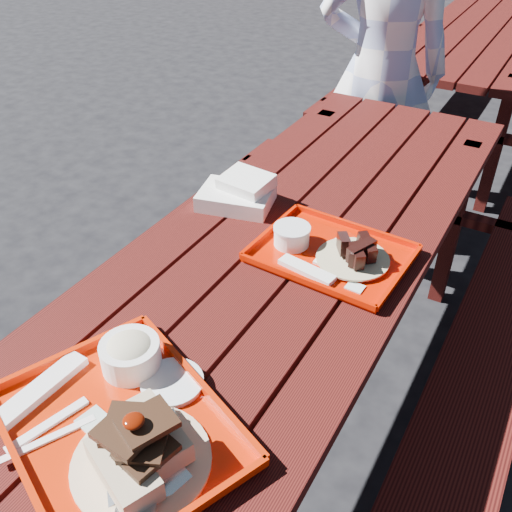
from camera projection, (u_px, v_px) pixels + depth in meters
name	position (u px, v px, depth m)	size (l,w,h in m)	color
ground	(277.00, 421.00, 2.02)	(60.00, 60.00, 0.00)	black
picnic_table_near	(281.00, 301.00, 1.69)	(1.41, 2.40, 0.75)	#49120E
picnic_table_far	(485.00, 55.00, 3.66)	(1.41, 2.40, 0.75)	#49120E
near_tray	(127.00, 414.00, 1.08)	(0.58, 0.52, 0.15)	red
far_tray	(328.00, 251.00, 1.54)	(0.42, 0.33, 0.07)	#C41600
white_cloth	(239.00, 193.00, 1.76)	(0.25, 0.21, 0.09)	white
person	(381.00, 73.00, 2.59)	(0.60, 0.39, 1.63)	#AABAEB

